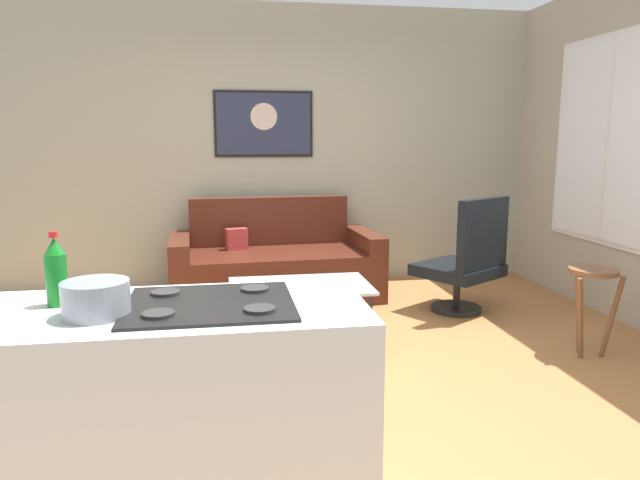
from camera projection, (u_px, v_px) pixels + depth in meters
The scene contains 11 objects.
ground at pixel (322, 372), 3.84m from camera, with size 6.40×6.40×0.04m, color #AA6E3D.
back_wall at pixel (281, 147), 5.95m from camera, with size 6.40×0.05×2.80m, color #A8A790.
couch at pixel (274, 266), 5.56m from camera, with size 1.97×1.04×0.92m.
coffee_table at pixel (300, 289), 4.27m from camera, with size 1.02×0.65×0.44m.
armchair at pixel (467, 261), 4.98m from camera, with size 0.85×0.84×1.01m.
bar_stool at pixel (592, 288), 4.01m from camera, with size 0.37×0.37×0.61m.
kitchen_counter at pixel (127, 426), 2.15m from camera, with size 1.77×0.66×0.92m.
soda_bottle_2 at pixel (56, 272), 2.11m from camera, with size 0.08×0.08×0.27m.
mixing_bowl at pixel (96, 299), 1.99m from camera, with size 0.23×0.23×0.12m.
wall_painting at pixel (264, 124), 5.84m from camera, with size 0.98×0.03×0.65m.
window at pixel (609, 140), 4.88m from camera, with size 0.03×1.51×1.76m.
Camera 1 is at (-0.61, -3.58, 1.49)m, focal length 32.88 mm.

